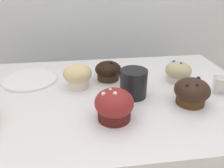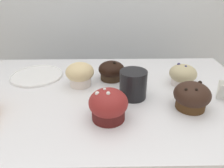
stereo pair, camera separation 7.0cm
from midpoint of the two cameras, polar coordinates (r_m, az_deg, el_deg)
wall_back at (r=1.30m, az=-5.69°, el=9.76°), size 3.20×0.10×1.80m
muffin_back_left at (r=0.83m, az=14.61°, el=3.05°), size 0.10×0.10×0.08m
muffin_back_right at (r=0.82m, az=-3.45°, el=3.41°), size 0.10×0.10×0.07m
muffin_front_left at (r=0.77m, az=-11.52°, el=2.13°), size 0.10×0.10×0.08m
muffin_front_right at (r=0.69m, az=17.44°, el=-2.05°), size 0.11×0.11×0.08m
muffin_back_center at (r=0.59m, az=-2.65°, el=-5.67°), size 0.11×0.11×0.09m
coffee_cup at (r=0.70m, az=2.74°, el=0.35°), size 0.09×0.13×0.09m
serving_plate at (r=0.89m, az=-22.66°, el=1.14°), size 0.20×0.20×0.01m
price_card at (r=0.79m, az=24.51°, el=-0.42°), size 0.06×0.05×0.06m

